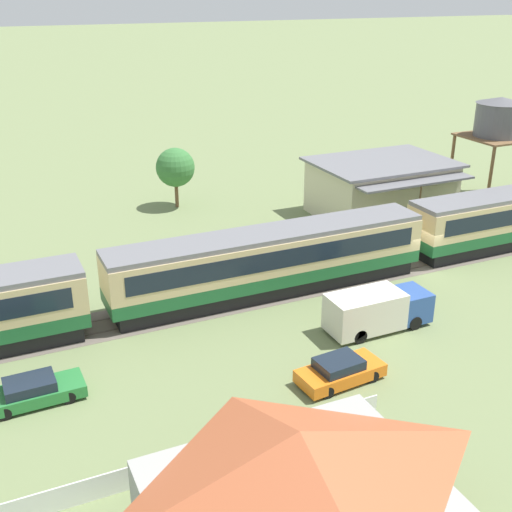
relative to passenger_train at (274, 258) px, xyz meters
name	(u,v)px	position (x,y,z in m)	size (l,w,h in m)	color
ground_plane	(419,269)	(10.43, -0.98, -2.25)	(600.00, 600.00, 0.00)	#707F51
passenger_train	(274,258)	(0.00, 0.00, 0.00)	(63.02, 3.15, 4.05)	#1E6033
railway_track	(151,316)	(-7.86, 0.00, -2.24)	(109.98, 3.60, 0.04)	#665B51
station_building	(381,188)	(14.33, 9.47, 0.06)	(11.06, 9.24, 4.55)	beige
water_tower	(499,120)	(25.30, 8.71, 4.88)	(5.29, 5.29, 9.02)	brown
cottage_terracotta_roof	(298,491)	(-7.98, -18.23, 0.33)	(10.12, 7.86, 4.96)	#9E9E99
picket_fence_front	(71,495)	(-14.50, -13.08, -1.72)	(26.42, 0.06, 1.05)	white
parked_car_green	(33,391)	(-15.00, -5.84, -1.67)	(4.52, 1.91, 1.22)	#287A38
parked_car_orange	(340,371)	(-1.41, -10.20, -1.64)	(4.39, 2.19, 1.28)	orange
delivery_truck_blue	(377,310)	(3.11, -6.57, -1.08)	(6.01, 2.17, 2.26)	#2D519E
yard_tree_0	(175,168)	(-0.34, 18.33, 1.22)	(3.27, 3.27, 5.12)	brown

